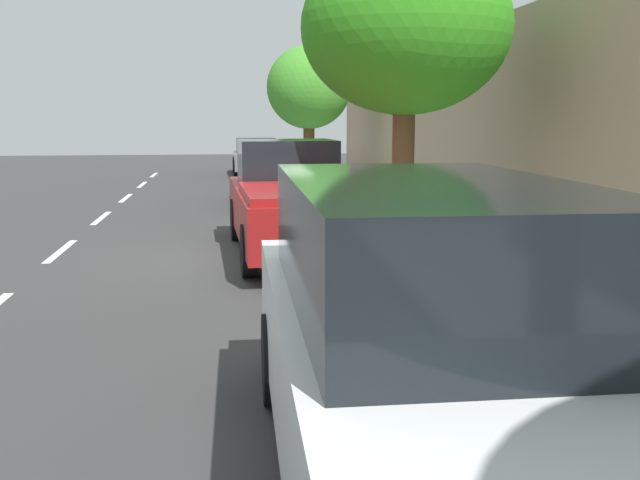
# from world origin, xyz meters

# --- Properties ---
(ground) EXTENTS (67.54, 67.54, 0.00)m
(ground) POSITION_xyz_m (0.00, 0.00, 0.00)
(ground) COLOR #373737
(sidewalk) EXTENTS (3.34, 42.21, 0.16)m
(sidewalk) POSITION_xyz_m (3.84, 0.00, 0.08)
(sidewalk) COLOR #98A3A4
(sidewalk) RESTS_ON ground
(curb_edge) EXTENTS (0.16, 42.21, 0.16)m
(curb_edge) POSITION_xyz_m (2.09, 0.00, 0.08)
(curb_edge) COLOR gray
(curb_edge) RESTS_ON ground
(lane_stripe_centre) EXTENTS (0.14, 40.00, 0.01)m
(lane_stripe_centre) POSITION_xyz_m (-3.07, -1.11, 0.00)
(lane_stripe_centre) COLOR white
(lane_stripe_centre) RESTS_ON ground
(lane_stripe_bike_edge) EXTENTS (0.12, 42.21, 0.01)m
(lane_stripe_bike_edge) POSITION_xyz_m (0.62, 0.00, 0.00)
(lane_stripe_bike_edge) COLOR white
(lane_stripe_bike_edge) RESTS_ON ground
(building_facade) EXTENTS (0.50, 42.21, 4.43)m
(building_facade) POSITION_xyz_m (5.76, 0.00, 2.22)
(building_facade) COLOR tan
(building_facade) RESTS_ON ground
(parked_suv_white_nearest) EXTENTS (2.02, 4.73, 1.99)m
(parked_suv_white_nearest) POSITION_xyz_m (1.12, -7.75, 1.03)
(parked_suv_white_nearest) COLOR white
(parked_suv_white_nearest) RESTS_ON ground
(parked_pickup_red_second) EXTENTS (2.18, 5.37, 1.95)m
(parked_pickup_red_second) POSITION_xyz_m (1.03, 0.26, 0.90)
(parked_pickup_red_second) COLOR maroon
(parked_pickup_red_second) RESTS_ON ground
(parked_sedan_green_mid) EXTENTS (1.85, 4.40, 1.52)m
(parked_sedan_green_mid) POSITION_xyz_m (1.14, 7.60, 0.75)
(parked_sedan_green_mid) COLOR #1E512D
(parked_sedan_green_mid) RESTS_ON ground
(parked_sedan_grey_far) EXTENTS (1.85, 4.41, 1.52)m
(parked_sedan_grey_far) POSITION_xyz_m (1.08, 17.51, 0.75)
(parked_sedan_grey_far) COLOR slate
(parked_sedan_grey_far) RESTS_ON ground
(bicycle_at_curb) EXTENTS (1.44, 1.06, 0.76)m
(bicycle_at_curb) POSITION_xyz_m (1.62, -3.67, 0.38)
(bicycle_at_curb) COLOR black
(bicycle_at_curb) RESTS_ON ground
(cyclist_with_backpack) EXTENTS (0.54, 0.55, 1.72)m
(cyclist_with_backpack) POSITION_xyz_m (1.84, -4.10, 1.05)
(cyclist_with_backpack) COLOR #C6B284
(cyclist_with_backpack) RESTS_ON ground
(street_tree_mid_block) EXTENTS (3.56, 3.56, 5.15)m
(street_tree_mid_block) POSITION_xyz_m (2.95, 0.18, 3.82)
(street_tree_mid_block) COLOR brown
(street_tree_mid_block) RESTS_ON sidewalk
(street_tree_far_end) EXTENTS (3.09, 3.09, 4.78)m
(street_tree_far_end) POSITION_xyz_m (2.95, 14.42, 3.40)
(street_tree_far_end) COLOR brown
(street_tree_far_end) RESTS_ON sidewalk
(fire_hydrant) EXTENTS (0.22, 0.22, 0.84)m
(fire_hydrant) POSITION_xyz_m (2.52, -7.83, 0.59)
(fire_hydrant) COLOR red
(fire_hydrant) RESTS_ON sidewalk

